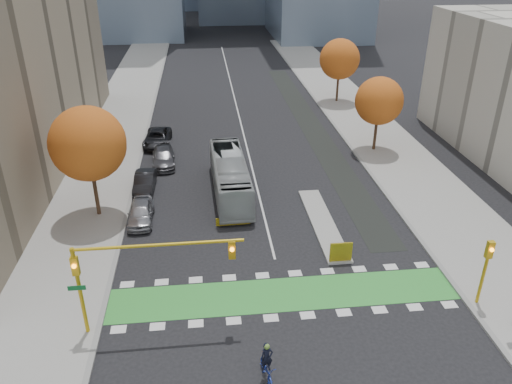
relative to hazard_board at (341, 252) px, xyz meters
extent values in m
plane|color=black|center=(-4.00, -4.20, -0.80)|extent=(300.00, 300.00, 0.00)
cube|color=gray|center=(-17.50, 15.80, -0.73)|extent=(7.00, 120.00, 0.15)
cube|color=gray|center=(9.50, 15.80, -0.73)|extent=(7.00, 120.00, 0.15)
cube|color=gray|center=(-14.00, 15.80, -0.73)|extent=(0.30, 120.00, 0.16)
cube|color=gray|center=(6.00, 15.80, -0.73)|extent=(0.30, 120.00, 0.16)
cube|color=green|center=(-4.00, -2.70, -0.79)|extent=(20.00, 3.00, 0.01)
cube|color=silver|center=(-4.00, 35.80, -0.80)|extent=(0.15, 70.00, 0.01)
cube|color=black|center=(3.50, 25.80, -0.80)|extent=(2.50, 50.00, 0.01)
cube|color=gray|center=(0.00, 4.80, -0.72)|extent=(1.60, 10.00, 0.16)
cube|color=yellow|center=(0.00, 0.00, 0.00)|extent=(1.40, 0.12, 1.30)
cylinder|color=#332114|center=(-16.00, 7.80, 1.82)|extent=(0.28, 0.28, 5.25)
sphere|color=#AE4C15|center=(-16.00, 7.80, 4.83)|extent=(5.20, 5.20, 5.20)
cylinder|color=#332114|center=(8.00, 17.80, 1.47)|extent=(0.28, 0.28, 4.55)
sphere|color=#AE4C15|center=(8.00, 17.80, 4.08)|extent=(4.40, 4.40, 4.40)
cylinder|color=#332114|center=(8.50, 33.80, 1.65)|extent=(0.28, 0.28, 4.90)
sphere|color=#AE4C15|center=(8.50, 33.80, 4.45)|extent=(4.80, 4.80, 4.80)
cylinder|color=#BF9914|center=(-14.50, -4.70, 1.80)|extent=(0.20, 0.20, 5.20)
cylinder|color=#BF9914|center=(-10.50, -4.70, 4.30)|extent=(8.20, 0.16, 0.16)
cube|color=#BF9914|center=(-14.50, -4.70, 3.40)|extent=(0.35, 0.28, 1.00)
sphere|color=orange|center=(-14.50, -4.88, 3.50)|extent=(0.22, 0.22, 0.22)
cube|color=#BF9914|center=(-7.00, -4.70, 3.80)|extent=(0.35, 0.28, 1.00)
sphere|color=orange|center=(-7.00, -4.88, 3.90)|extent=(0.22, 0.22, 0.22)
cube|color=#0C5926|center=(-14.50, -5.10, 2.40)|extent=(0.85, 0.04, 0.25)
cylinder|color=#BF9914|center=(6.50, -4.70, 1.20)|extent=(0.18, 0.18, 4.00)
cube|color=#BF9914|center=(6.50, -4.70, 2.80)|extent=(0.35, 0.28, 1.00)
sphere|color=orange|center=(6.50, -4.88, 2.90)|extent=(0.22, 0.22, 0.22)
imported|color=#213497|center=(-5.75, -8.57, -0.34)|extent=(0.89, 1.82, 0.92)
imported|color=black|center=(-5.75, -8.57, 0.44)|extent=(0.62, 0.46, 1.56)
sphere|color=#597F2D|center=(-5.75, -8.57, 1.08)|extent=(0.26, 0.26, 0.26)
imported|color=#A4A9AB|center=(-6.21, 10.29, 0.70)|extent=(2.85, 10.86, 3.01)
imported|color=#98989D|center=(-12.84, 6.60, -0.08)|extent=(1.73, 4.24, 1.44)
imported|color=black|center=(-13.00, 11.60, -0.09)|extent=(1.61, 4.36, 1.42)
imported|color=#4D4D52|center=(-11.78, 16.60, -0.09)|extent=(2.25, 4.98, 1.41)
imported|color=black|center=(-12.65, 21.60, -0.08)|extent=(2.73, 5.32, 1.44)
camera|label=1|loc=(-8.06, -25.09, 17.32)|focal=35.00mm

